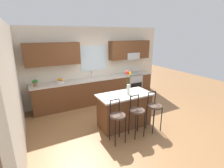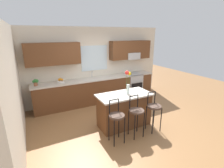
# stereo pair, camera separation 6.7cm
# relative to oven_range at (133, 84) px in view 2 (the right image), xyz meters

# --- Properties ---
(ground_plane) EXTENTS (14.00, 14.00, 0.00)m
(ground_plane) POSITION_rel_oven_range_xyz_m (-1.53, -1.68, -0.46)
(ground_plane) COLOR olive
(wall_left) EXTENTS (0.12, 4.60, 2.70)m
(wall_left) POSITION_rel_oven_range_xyz_m (-4.09, -1.38, 0.89)
(wall_left) COLOR beige
(wall_left) RESTS_ON ground
(back_wall_assembly) EXTENTS (5.60, 0.50, 2.70)m
(back_wall_assembly) POSITION_rel_oven_range_xyz_m (-1.50, 0.31, 1.05)
(back_wall_assembly) COLOR beige
(back_wall_assembly) RESTS_ON ground
(counter_run) EXTENTS (4.56, 0.64, 0.92)m
(counter_run) POSITION_rel_oven_range_xyz_m (-1.53, 0.02, 0.01)
(counter_run) COLOR brown
(counter_run) RESTS_ON ground
(sink_faucet) EXTENTS (0.02, 0.13, 0.23)m
(sink_faucet) POSITION_rel_oven_range_xyz_m (-1.69, 0.17, 0.60)
(sink_faucet) COLOR #B7BABC
(sink_faucet) RESTS_ON counter_run
(oven_range) EXTENTS (0.60, 0.64, 0.92)m
(oven_range) POSITION_rel_oven_range_xyz_m (0.00, 0.00, 0.00)
(oven_range) COLOR #B7BABC
(oven_range) RESTS_ON ground
(kitchen_island) EXTENTS (1.47, 0.72, 0.92)m
(kitchen_island) POSITION_rel_oven_range_xyz_m (-1.55, -1.87, 0.00)
(kitchen_island) COLOR brown
(kitchen_island) RESTS_ON ground
(bar_stool_near) EXTENTS (0.36, 0.36, 1.04)m
(bar_stool_near) POSITION_rel_oven_range_xyz_m (-2.10, -2.45, 0.18)
(bar_stool_near) COLOR black
(bar_stool_near) RESTS_ON ground
(bar_stool_middle) EXTENTS (0.36, 0.36, 1.04)m
(bar_stool_middle) POSITION_rel_oven_range_xyz_m (-1.55, -2.45, 0.18)
(bar_stool_middle) COLOR black
(bar_stool_middle) RESTS_ON ground
(bar_stool_far) EXTENTS (0.36, 0.36, 1.04)m
(bar_stool_far) POSITION_rel_oven_range_xyz_m (-1.00, -2.45, 0.18)
(bar_stool_far) COLOR black
(bar_stool_far) RESTS_ON ground
(flower_vase) EXTENTS (0.17, 0.11, 0.64)m
(flower_vase) POSITION_rel_oven_range_xyz_m (-1.45, -1.88, 0.81)
(flower_vase) COLOR silver
(flower_vase) RESTS_ON kitchen_island
(fruit_bowl_oranges) EXTENTS (0.24, 0.24, 0.16)m
(fruit_bowl_oranges) POSITION_rel_oven_range_xyz_m (-2.85, 0.03, 0.51)
(fruit_bowl_oranges) COLOR silver
(fruit_bowl_oranges) RESTS_ON counter_run
(potted_plant_small) EXTENTS (0.18, 0.12, 0.21)m
(potted_plant_small) POSITION_rel_oven_range_xyz_m (-3.60, 0.02, 0.58)
(potted_plant_small) COLOR #9E5B3D
(potted_plant_small) RESTS_ON counter_run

